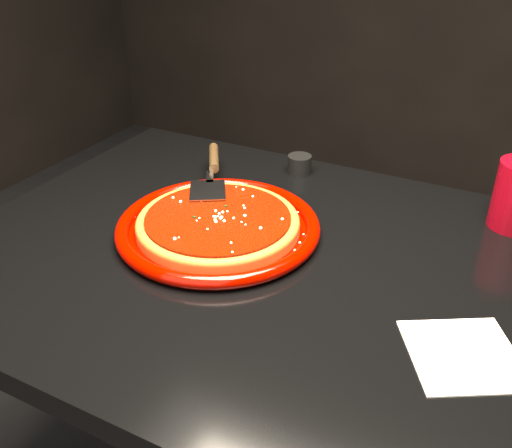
{
  "coord_description": "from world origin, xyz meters",
  "views": [
    {
      "loc": [
        0.29,
        -0.72,
        1.27
      ],
      "look_at": [
        -0.11,
        0.05,
        0.77
      ],
      "focal_mm": 40.0,
      "sensor_mm": 36.0,
      "label": 1
    }
  ],
  "objects": [
    {
      "name": "plate",
      "position": [
        -0.17,
        0.02,
        0.76
      ],
      "size": [
        0.41,
        0.41,
        0.03
      ],
      "primitive_type": "cylinder",
      "rotation": [
        0.0,
        0.0,
        0.15
      ],
      "color": "#6F0400",
      "rests_on": "table"
    },
    {
      "name": "parmesan_dusting",
      "position": [
        -0.17,
        0.02,
        0.79
      ],
      "size": [
        0.25,
        0.25,
        0.01
      ],
      "primitive_type": null,
      "color": "#F3E6C0",
      "rests_on": "plate"
    },
    {
      "name": "table",
      "position": [
        0.0,
        0.0,
        0.38
      ],
      "size": [
        1.2,
        0.8,
        0.75
      ],
      "primitive_type": "cube",
      "color": "black",
      "rests_on": "floor"
    },
    {
      "name": "ramekin",
      "position": [
        -0.15,
        0.32,
        0.77
      ],
      "size": [
        0.06,
        0.06,
        0.04
      ],
      "primitive_type": "cylinder",
      "rotation": [
        0.0,
        0.0,
        -0.21
      ],
      "color": "black",
      "rests_on": "table"
    },
    {
      "name": "pizza_server",
      "position": [
        -0.27,
        0.16,
        0.79
      ],
      "size": [
        0.22,
        0.28,
        0.02
      ],
      "primitive_type": null,
      "rotation": [
        0.0,
        0.0,
        0.55
      ],
      "color": "silver",
      "rests_on": "plate"
    },
    {
      "name": "pizza_sauce",
      "position": [
        -0.17,
        0.02,
        0.78
      ],
      "size": [
        0.29,
        0.29,
        0.01
      ],
      "primitive_type": "cylinder",
      "rotation": [
        0.0,
        0.0,
        0.15
      ],
      "color": "#660F00",
      "rests_on": "plate"
    },
    {
      "name": "napkin_a",
      "position": [
        0.27,
        -0.1,
        0.75
      ],
      "size": [
        0.19,
        0.19,
        0.0
      ],
      "primitive_type": "cube",
      "rotation": [
        0.0,
        0.0,
        0.53
      ],
      "color": "silver",
      "rests_on": "table"
    },
    {
      "name": "basil_flecks",
      "position": [
        -0.17,
        0.02,
        0.79
      ],
      "size": [
        0.23,
        0.23,
        0.0
      ],
      "primitive_type": null,
      "color": "black",
      "rests_on": "plate"
    },
    {
      "name": "pizza_crust",
      "position": [
        -0.17,
        0.02,
        0.77
      ],
      "size": [
        0.33,
        0.33,
        0.01
      ],
      "primitive_type": "cylinder",
      "rotation": [
        0.0,
        0.0,
        0.15
      ],
      "color": "brown",
      "rests_on": "plate"
    },
    {
      "name": "pizza_crust_rim",
      "position": [
        -0.17,
        0.02,
        0.77
      ],
      "size": [
        0.33,
        0.33,
        0.02
      ],
      "primitive_type": "torus",
      "rotation": [
        0.0,
        0.0,
        0.15
      ],
      "color": "brown",
      "rests_on": "plate"
    }
  ]
}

